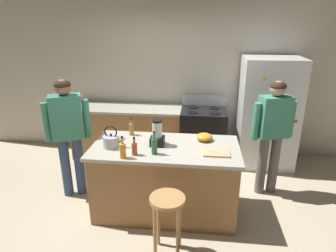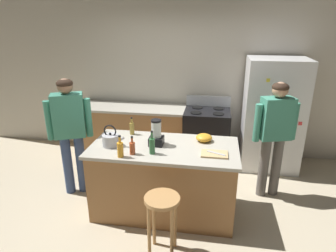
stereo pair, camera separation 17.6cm
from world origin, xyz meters
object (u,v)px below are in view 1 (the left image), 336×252
object	(u,v)px
bar_stool	(167,211)
bottle_cooking_sauce	(134,148)
refrigerator	(268,113)
blender_appliance	(157,135)
bottle_vinegar	(131,129)
mixing_bowl	(204,137)
stove_range	(203,135)
person_by_island_left	(68,128)
bottle_olive_oil	(154,146)
cutting_board	(216,153)
kitchen_island	(165,179)
tea_kettle	(111,141)
bottle_soda	(123,150)
person_by_sink_right	(273,128)
chef_knife	(218,152)

from	to	relation	value
bar_stool	bottle_cooking_sauce	world-z (taller)	bottle_cooking_sauce
refrigerator	blender_appliance	bearing A→B (deg)	-137.43
bottle_vinegar	mixing_bowl	size ratio (longest dim) A/B	1.16
stove_range	person_by_island_left	distance (m)	2.27
stove_range	bottle_cooking_sauce	distance (m)	2.02
bottle_olive_oil	person_by_island_left	bearing A→B (deg)	159.61
cutting_board	refrigerator	bearing A→B (deg)	61.44
blender_appliance	bottle_cooking_sauce	bearing A→B (deg)	-125.43
kitchen_island	refrigerator	size ratio (longest dim) A/B	0.99
cutting_board	mixing_bowl	bearing A→B (deg)	109.72
cutting_board	blender_appliance	bearing A→B (deg)	166.02
tea_kettle	cutting_board	distance (m)	1.24
bottle_vinegar	bottle_soda	bearing A→B (deg)	-84.98
tea_kettle	cutting_board	size ratio (longest dim) A/B	0.92
refrigerator	bottle_vinegar	distance (m)	2.31
bar_stool	bottle_cooking_sauce	distance (m)	0.78
kitchen_island	bottle_soda	distance (m)	0.78
stove_range	person_by_sink_right	bearing A→B (deg)	-45.62
kitchen_island	person_by_island_left	xyz separation A→B (m)	(-1.32, 0.23, 0.54)
person_by_sink_right	bottle_vinegar	xyz separation A→B (m)	(-1.86, -0.28, 0.01)
bottle_cooking_sauce	mixing_bowl	xyz separation A→B (m)	(0.78, 0.51, -0.03)
bottle_cooking_sauce	bottle_olive_oil	bearing A→B (deg)	12.43
chef_knife	person_by_island_left	bearing A→B (deg)	-166.76
bottle_soda	cutting_board	xyz separation A→B (m)	(1.03, 0.22, -0.08)
mixing_bowl	refrigerator	bearing A→B (deg)	50.82
refrigerator	blender_appliance	distance (m)	2.17
kitchen_island	bottle_soda	world-z (taller)	bottle_soda
bar_stool	cutting_board	world-z (taller)	cutting_board
refrigerator	blender_appliance	world-z (taller)	refrigerator
kitchen_island	stove_range	xyz separation A→B (m)	(0.47, 1.52, 0.01)
bottle_olive_oil	tea_kettle	world-z (taller)	bottle_olive_oil
mixing_bowl	tea_kettle	distance (m)	1.15
bottle_soda	cutting_board	bearing A→B (deg)	11.92
mixing_bowl	bar_stool	bearing A→B (deg)	-109.78
person_by_sink_right	bottle_vinegar	world-z (taller)	person_by_sink_right
person_by_island_left	mixing_bowl	world-z (taller)	person_by_island_left
kitchen_island	chef_knife	bearing A→B (deg)	-12.84
blender_appliance	bottle_soda	bearing A→B (deg)	-129.78
cutting_board	bar_stool	bearing A→B (deg)	-128.89
bottle_soda	bottle_cooking_sauce	bearing A→B (deg)	38.85
person_by_sink_right	cutting_board	bearing A→B (deg)	-136.29
stove_range	bottle_cooking_sauce	xyz separation A→B (m)	(-0.78, -1.79, 0.52)
kitchen_island	bottle_olive_oil	size ratio (longest dim) A/B	6.45
person_by_island_left	bottle_vinegar	size ratio (longest dim) A/B	6.96
tea_kettle	person_by_sink_right	bearing A→B (deg)	18.79
kitchen_island	mixing_bowl	xyz separation A→B (m)	(0.47, 0.24, 0.50)
bottle_cooking_sauce	chef_knife	world-z (taller)	bottle_cooking_sauce
bottle_soda	tea_kettle	xyz separation A→B (m)	(-0.21, 0.27, -0.02)
kitchen_island	cutting_board	world-z (taller)	cutting_board
bottle_vinegar	bottle_cooking_sauce	world-z (taller)	bottle_vinegar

